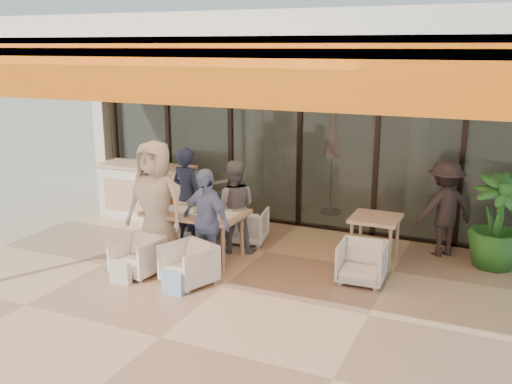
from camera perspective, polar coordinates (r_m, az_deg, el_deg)
ground at (r=7.81m, az=-3.42°, el=-9.64°), size 70.00×70.00×0.00m
terrace_floor at (r=7.81m, az=-3.42°, el=-9.61°), size 8.00×6.00×0.01m
terrace_structure at (r=6.90m, az=-4.89°, el=14.93°), size 8.00×6.00×3.40m
glass_storefront at (r=10.01m, az=4.42°, el=5.30°), size 8.08×0.10×3.20m
interior_block at (r=12.13m, az=8.30°, el=9.79°), size 9.05×3.62×3.52m
host_counter at (r=10.87m, az=-10.81°, el=0.06°), size 1.85×0.65×1.04m
dining_table at (r=8.73m, az=-6.03°, el=-2.27°), size 1.50×0.90×0.93m
chair_far_left at (r=9.82m, az=-5.31°, el=-2.62°), size 0.68×0.64×0.63m
chair_far_right at (r=9.45m, az=-0.86°, el=-3.23°), size 0.71×0.68×0.63m
chair_near_left at (r=8.31m, az=-11.77°, el=-6.10°), size 0.67×0.64×0.63m
chair_near_right at (r=7.86m, az=-6.76°, el=-7.03°), size 0.79×0.77×0.64m
diner_navy at (r=9.26m, az=-6.89°, el=-0.48°), size 0.67×0.52×1.63m
diner_grey at (r=8.89m, az=-2.23°, el=-1.53°), size 0.86×0.76×1.48m
diner_cream at (r=8.50m, az=-10.03°, el=-1.13°), size 0.92×0.61×1.87m
diner_periwinkle at (r=8.12m, az=-5.05°, el=-2.93°), size 0.97×0.63×1.53m
tote_bag_cream at (r=8.06m, az=-13.39°, el=-7.93°), size 0.30×0.10×0.34m
tote_bag_blue at (r=7.61m, az=-8.29°, el=-9.07°), size 0.30×0.10×0.34m
side_table at (r=8.59m, az=11.86°, el=-3.12°), size 0.70×0.70×0.74m
side_chair at (r=8.01m, az=10.55°, el=-6.78°), size 0.65×0.61×0.64m
standing_woman at (r=9.19m, az=18.28°, el=-1.61°), size 1.11×1.07×1.52m
potted_palm at (r=8.96m, az=22.96°, el=-2.80°), size 1.01×1.01×1.41m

